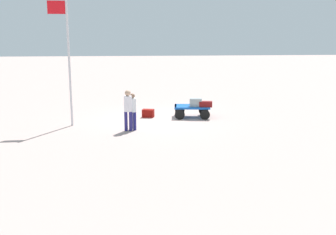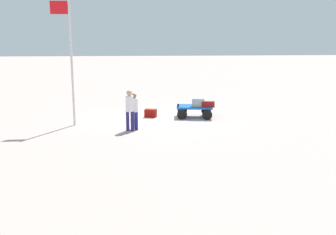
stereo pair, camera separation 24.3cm
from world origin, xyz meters
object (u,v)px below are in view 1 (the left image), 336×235
at_px(suitcase_maroon, 196,103).
at_px(worker_lead, 128,107).
at_px(worker_trailing, 133,109).
at_px(flagpole, 67,54).
at_px(luggage_cart, 192,109).
at_px(suitcase_dark, 206,104).
at_px(suitcase_tan, 148,113).

distance_m(suitcase_maroon, worker_lead, 4.02).
xyz_separation_m(worker_trailing, flagpole, (2.80, -1.12, 2.32)).
xyz_separation_m(luggage_cart, worker_trailing, (2.93, 2.37, 0.47)).
bearing_deg(suitcase_dark, luggage_cart, -31.10).
height_order(worker_lead, worker_trailing, worker_lead).
height_order(suitcase_dark, worker_lead, worker_lead).
bearing_deg(worker_trailing, suitcase_tan, -106.70).
xyz_separation_m(luggage_cart, suitcase_dark, (-0.63, 0.38, 0.29)).
distance_m(worker_lead, flagpole, 3.63).
bearing_deg(luggage_cart, suitcase_tan, -6.54).
relative_size(luggage_cart, worker_trailing, 1.17).
bearing_deg(flagpole, worker_trailing, 158.27).
bearing_deg(suitcase_dark, worker_trailing, 29.21).
bearing_deg(suitcase_dark, suitcase_maroon, -15.47).
relative_size(suitcase_dark, flagpole, 0.12).
bearing_deg(suitcase_maroon, luggage_cart, -57.15).
height_order(suitcase_dark, suitcase_maroon, suitcase_maroon).
bearing_deg(flagpole, suitcase_dark, -172.20).
bearing_deg(suitcase_dark, suitcase_tan, -12.72).
bearing_deg(suitcase_tan, worker_trailing, 73.30).
height_order(suitcase_maroon, suitcase_tan, suitcase_maroon).
bearing_deg(luggage_cart, worker_trailing, 38.99).
distance_m(suitcase_maroon, flagpole, 6.45).
distance_m(suitcase_dark, flagpole, 6.89).
distance_m(luggage_cart, suitcase_dark, 0.79).
bearing_deg(luggage_cart, suitcase_maroon, 122.85).
relative_size(suitcase_maroon, suitcase_tan, 1.00).
xyz_separation_m(worker_lead, flagpole, (2.61, -1.29, 2.17)).
relative_size(luggage_cart, flagpole, 0.33).
height_order(suitcase_maroon, flagpole, flagpole).
bearing_deg(suitcase_tan, luggage_cart, 173.46).
bearing_deg(worker_lead, worker_trailing, -139.00).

